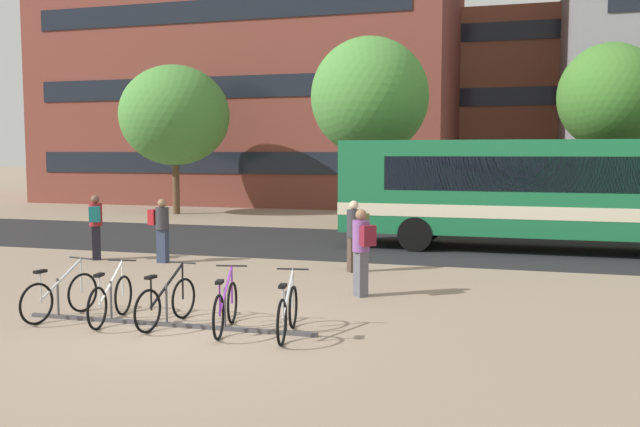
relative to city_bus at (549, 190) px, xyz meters
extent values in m
plane|color=gray|center=(-5.88, -10.96, -1.78)|extent=(200.00, 200.00, 0.00)
cube|color=#232326|center=(-5.88, 0.00, -1.77)|extent=(80.00, 7.20, 0.01)
cube|color=#196B3D|center=(0.06, 0.00, 0.07)|extent=(12.01, 2.61, 2.70)
cube|color=beige|center=(0.06, 0.00, -0.58)|extent=(12.03, 2.63, 0.36)
cube|color=black|center=(-5.39, 0.03, 1.20)|extent=(1.01, 2.30, 0.40)
cube|color=black|center=(-5.92, 0.03, 0.34)|extent=(0.09, 2.19, 1.40)
cube|color=black|center=(0.36, -1.25, 0.48)|extent=(9.84, 0.11, 0.97)
cube|color=black|center=(0.37, 1.24, 0.48)|extent=(9.84, 0.11, 0.97)
cylinder|color=black|center=(-3.66, -1.14, -1.28)|extent=(1.00, 0.30, 1.00)
cylinder|color=black|center=(-3.65, 1.17, -1.28)|extent=(1.00, 0.30, 1.00)
cube|color=#47474C|center=(-6.38, -10.75, -1.75)|extent=(5.16, 0.18, 0.06)
cylinder|color=#47474C|center=(-8.44, -10.79, -1.43)|extent=(0.04, 0.04, 0.70)
cylinder|color=#47474C|center=(-7.41, -10.77, -1.43)|extent=(0.04, 0.04, 0.70)
cylinder|color=#47474C|center=(-6.38, -10.75, -1.43)|extent=(0.04, 0.04, 0.70)
cylinder|color=#47474C|center=(-5.35, -10.73, -1.43)|extent=(0.04, 0.04, 0.70)
cylinder|color=#47474C|center=(-4.31, -10.71, -1.43)|extent=(0.04, 0.04, 0.70)
torus|color=black|center=(-8.32, -10.26, -1.42)|extent=(0.17, 0.70, 0.70)
torus|color=black|center=(-8.50, -11.26, -1.42)|extent=(0.17, 0.70, 0.70)
cube|color=#B7BABF|center=(-8.41, -10.74, -1.11)|extent=(0.19, 0.91, 0.58)
cylinder|color=#B7BABF|center=(-8.48, -11.16, -1.16)|extent=(0.03, 0.03, 0.55)
cube|color=black|center=(-8.48, -11.16, -0.90)|extent=(0.14, 0.23, 0.05)
cylinder|color=#B7BABF|center=(-8.33, -10.28, -1.11)|extent=(0.04, 0.04, 0.65)
cylinder|color=black|center=(-8.33, -10.28, -0.80)|extent=(0.52, 0.12, 0.03)
torus|color=black|center=(-7.49, -10.27, -1.42)|extent=(0.15, 0.70, 0.70)
torus|color=black|center=(-7.34, -11.27, -1.42)|extent=(0.15, 0.70, 0.70)
cube|color=silver|center=(-7.41, -10.75, -1.11)|extent=(0.17, 0.91, 0.58)
cylinder|color=silver|center=(-7.35, -11.18, -1.16)|extent=(0.03, 0.03, 0.55)
cube|color=black|center=(-7.35, -11.18, -0.90)|extent=(0.13, 0.23, 0.05)
cylinder|color=silver|center=(-7.49, -10.29, -1.11)|extent=(0.04, 0.04, 0.65)
cylinder|color=black|center=(-7.49, -10.29, -0.80)|extent=(0.52, 0.11, 0.03)
torus|color=black|center=(-6.35, -10.20, -1.42)|extent=(0.12, 0.70, 0.70)
torus|color=black|center=(-6.46, -11.21, -1.42)|extent=(0.12, 0.70, 0.70)
cube|color=black|center=(-6.40, -10.69, -1.11)|extent=(0.13, 0.92, 0.58)
cylinder|color=black|center=(-6.45, -11.11, -1.16)|extent=(0.03, 0.03, 0.55)
cube|color=black|center=(-6.45, -11.11, -0.90)|extent=(0.12, 0.23, 0.05)
cylinder|color=black|center=(-6.35, -10.22, -1.11)|extent=(0.04, 0.04, 0.65)
cylinder|color=black|center=(-6.35, -10.22, -0.80)|extent=(0.52, 0.08, 0.03)
torus|color=black|center=(-5.41, -10.28, -1.42)|extent=(0.18, 0.70, 0.70)
torus|color=black|center=(-5.21, -11.28, -1.42)|extent=(0.18, 0.70, 0.70)
cube|color=#702893|center=(-5.31, -10.76, -1.11)|extent=(0.22, 0.91, 0.58)
cylinder|color=#702893|center=(-5.23, -11.18, -1.16)|extent=(0.04, 0.04, 0.55)
cube|color=black|center=(-5.23, -11.18, -0.90)|extent=(0.14, 0.24, 0.05)
cylinder|color=#702893|center=(-5.41, -10.30, -1.11)|extent=(0.04, 0.04, 0.65)
cylinder|color=black|center=(-5.41, -10.30, -0.80)|extent=(0.52, 0.13, 0.03)
torus|color=black|center=(-4.33, -10.30, -1.42)|extent=(0.15, 0.70, 0.70)
torus|color=black|center=(-4.18, -11.31, -1.42)|extent=(0.15, 0.70, 0.70)
cube|color=#B7BABF|center=(-4.26, -10.78, -1.11)|extent=(0.17, 0.91, 0.58)
cylinder|color=#B7BABF|center=(-4.19, -11.21, -1.16)|extent=(0.03, 0.03, 0.55)
cube|color=black|center=(-4.19, -11.21, -0.90)|extent=(0.13, 0.23, 0.05)
cylinder|color=#B7BABF|center=(-4.33, -10.32, -1.11)|extent=(0.04, 0.04, 0.65)
cylinder|color=black|center=(-4.33, -10.32, -0.80)|extent=(0.52, 0.11, 0.03)
cube|color=#2D3851|center=(-9.66, -4.94, -1.34)|extent=(0.27, 0.21, 0.87)
cylinder|color=#333338|center=(-9.66, -4.94, -0.62)|extent=(0.36, 0.36, 0.57)
sphere|color=#936B4C|center=(-9.66, -4.94, -0.23)|extent=(0.22, 0.22, 0.22)
cube|color=#B21E23|center=(-9.92, -4.93, -0.59)|extent=(0.19, 0.29, 0.40)
cube|color=#565660|center=(-3.82, -7.58, -1.32)|extent=(0.32, 0.33, 0.90)
cylinder|color=#7F4C93|center=(-3.82, -7.58, -0.56)|extent=(0.48, 0.48, 0.62)
sphere|color=#936B4C|center=(-3.82, -7.58, -0.14)|extent=(0.22, 0.22, 0.22)
cube|color=maroon|center=(-3.64, -7.77, -0.53)|extent=(0.33, 0.32, 0.40)
cube|color=black|center=(-11.60, -5.01, -1.32)|extent=(0.30, 0.32, 0.91)
cylinder|color=maroon|center=(-11.60, -5.01, -0.57)|extent=(0.46, 0.46, 0.60)
sphere|color=brown|center=(-11.60, -5.01, -0.16)|extent=(0.22, 0.22, 0.22)
cube|color=#197075|center=(-11.47, -5.23, -0.54)|extent=(0.33, 0.29, 0.40)
cube|color=#47382D|center=(-4.59, -4.91, -1.35)|extent=(0.33, 0.32, 0.84)
cylinder|color=#333338|center=(-4.59, -4.91, -0.61)|extent=(0.48, 0.48, 0.65)
sphere|color=beige|center=(-4.59, -4.91, -0.17)|extent=(0.22, 0.22, 0.22)
cube|color=#56602D|center=(-4.40, -4.73, -0.58)|extent=(0.32, 0.33, 0.40)
cylinder|color=brown|center=(2.03, 4.21, -0.17)|extent=(0.32, 0.32, 3.21)
ellipsoid|color=#427A2D|center=(2.03, 4.21, 2.94)|extent=(3.40, 3.40, 3.54)
cylinder|color=brown|center=(-15.98, 7.71, -0.48)|extent=(0.32, 0.32, 2.59)
ellipsoid|color=#4C8E3D|center=(-15.98, 7.71, 2.75)|extent=(4.99, 4.99, 4.55)
cylinder|color=brown|center=(-6.17, 4.24, -0.26)|extent=(0.32, 0.32, 3.03)
ellipsoid|color=#4C8E3D|center=(-6.17, 4.24, 3.11)|extent=(4.33, 4.33, 4.36)
cube|color=brown|center=(-15.90, 18.15, 7.81)|extent=(23.04, 12.93, 19.16)
cube|color=black|center=(-15.90, 11.66, 0.52)|extent=(20.27, 0.06, 1.10)
cube|color=black|center=(-15.90, 11.66, 4.36)|extent=(20.27, 0.06, 1.10)
cube|color=black|center=(-15.90, 11.66, 8.19)|extent=(20.27, 0.06, 1.10)
cube|color=brown|center=(-2.07, 27.89, 4.00)|extent=(19.33, 11.35, 11.56)
cube|color=black|center=(-2.07, 22.18, 0.54)|extent=(17.01, 0.06, 1.10)
cube|color=black|center=(-2.07, 22.18, 4.39)|extent=(17.01, 0.06, 1.10)
cube|color=black|center=(-2.07, 22.18, 8.24)|extent=(17.01, 0.06, 1.10)
camera|label=1|loc=(-0.88, -20.69, 1.10)|focal=38.41mm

